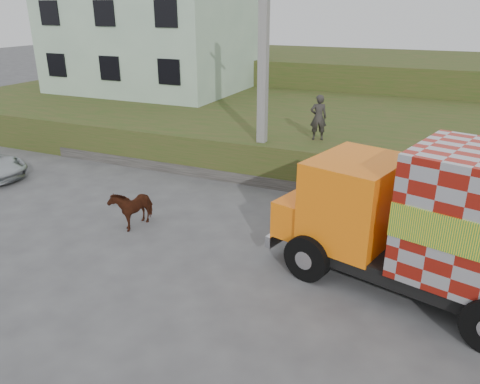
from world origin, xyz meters
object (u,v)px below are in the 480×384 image
at_px(cargo_truck, 474,231).
at_px(pedestrian, 318,117).
at_px(utility_pole, 263,68).
at_px(cow, 132,206).

xyz_separation_m(cargo_truck, pedestrian, (-5.00, 6.56, 0.54)).
height_order(cargo_truck, pedestrian, cargo_truck).
height_order(utility_pole, cow, utility_pole).
bearing_deg(cow, cargo_truck, 2.60).
distance_m(utility_pole, pedestrian, 2.70).
relative_size(cargo_truck, pedestrian, 4.96).
bearing_deg(pedestrian, utility_pole, 10.03).
bearing_deg(cargo_truck, utility_pole, 156.43).
bearing_deg(cow, pedestrian, 63.59).
distance_m(utility_pole, cow, 6.43).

